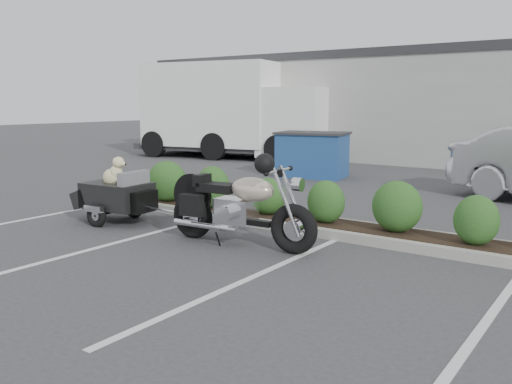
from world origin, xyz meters
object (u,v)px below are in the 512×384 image
Objects in this scene: dumpster at (312,154)px; delivery_truck at (234,113)px; pet_trailer at (117,194)px; motorcycle at (239,208)px.

dumpster is 0.27× the size of delivery_truck.
motorcycle is at bearing -4.84° from pet_trailer.
pet_trailer is 7.38m from dumpster.
motorcycle is 1.16× the size of dumpster.
dumpster reaches higher than pet_trailer.
motorcycle is 7.95m from dumpster.
motorcycle is 1.25× the size of pet_trailer.
pet_trailer is (-2.79, 0.02, -0.07)m from motorcycle.
delivery_truck is (-5.45, 10.55, 1.24)m from pet_trailer.
motorcycle is 13.45m from delivery_truck.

